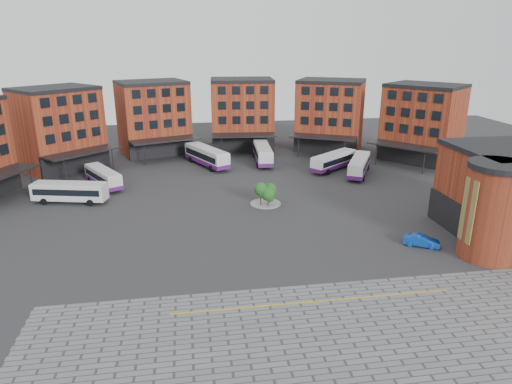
{
  "coord_description": "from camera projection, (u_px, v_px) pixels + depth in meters",
  "views": [
    {
      "loc": [
        -8.78,
        -48.75,
        22.78
      ],
      "look_at": [
        -0.33,
        5.87,
        4.0
      ],
      "focal_mm": 32.0,
      "sensor_mm": 36.0,
      "label": 1
    }
  ],
  "objects": [
    {
      "name": "tree_island",
      "position": [
        267.0,
        193.0,
        64.71
      ],
      "size": [
        4.4,
        4.4,
        3.47
      ],
      "color": "gray",
      "rests_on": "ground"
    },
    {
      "name": "bus_d",
      "position": [
        263.0,
        153.0,
        86.98
      ],
      "size": [
        3.55,
        12.01,
        3.34
      ],
      "rotation": [
        0.0,
        0.0,
        -0.06
      ],
      "color": "silver",
      "rests_on": "ground"
    },
    {
      "name": "blue_car",
      "position": [
        421.0,
        241.0,
        52.28
      ],
      "size": [
        4.17,
        3.18,
        1.32
      ],
      "primitive_type": "imported",
      "rotation": [
        0.0,
        0.0,
        1.06
      ],
      "color": "#0D3FAE",
      "rests_on": "ground"
    },
    {
      "name": "bus_f",
      "position": [
        359.0,
        165.0,
        79.22
      ],
      "size": [
        7.39,
        10.91,
        3.1
      ],
      "rotation": [
        0.0,
        0.0,
        -0.49
      ],
      "color": "white",
      "rests_on": "ground"
    },
    {
      "name": "bus_c",
      "position": [
        207.0,
        156.0,
        84.74
      ],
      "size": [
        7.93,
        12.21,
        3.45
      ],
      "rotation": [
        0.0,
        0.0,
        0.46
      ],
      "color": "silver",
      "rests_on": "ground"
    },
    {
      "name": "yellow_line",
      "position": [
        315.0,
        302.0,
        41.4
      ],
      "size": [
        26.0,
        0.15,
        0.02
      ],
      "primitive_type": "cube",
      "color": "gold",
      "rests_on": "paving_zone"
    },
    {
      "name": "bus_a",
      "position": [
        69.0,
        191.0,
        65.72
      ],
      "size": [
        10.92,
        4.77,
        3.01
      ],
      "rotation": [
        0.0,
        0.0,
        1.34
      ],
      "color": "silver",
      "rests_on": "ground"
    },
    {
      "name": "bus_e",
      "position": [
        334.0,
        161.0,
        82.28
      ],
      "size": [
        10.12,
        8.68,
        3.07
      ],
      "rotation": [
        0.0,
        0.0,
        -0.91
      ],
      "color": "white",
      "rests_on": "ground"
    },
    {
      "name": "paving_zone",
      "position": [
        344.0,
        360.0,
        33.92
      ],
      "size": [
        50.0,
        22.0,
        0.02
      ],
      "primitive_type": "cube",
      "color": "slate",
      "rests_on": "ground"
    },
    {
      "name": "ground",
      "position": [
        266.0,
        239.0,
        54.22
      ],
      "size": [
        160.0,
        160.0,
        0.0
      ],
      "primitive_type": "plane",
      "color": "#28282B",
      "rests_on": "ground"
    },
    {
      "name": "east_building",
      "position": [
        510.0,
        194.0,
        53.81
      ],
      "size": [
        17.4,
        15.4,
        10.6
      ],
      "color": "brown",
      "rests_on": "ground"
    },
    {
      "name": "bus_b",
      "position": [
        103.0,
        177.0,
        73.13
      ],
      "size": [
        7.15,
        10.02,
        2.88
      ],
      "rotation": [
        0.0,
        0.0,
        0.52
      ],
      "color": "silver",
      "rests_on": "ground"
    },
    {
      "name": "main_building",
      "position": [
        207.0,
        123.0,
        86.99
      ],
      "size": [
        94.14,
        42.48,
        14.6
      ],
      "color": "brown",
      "rests_on": "ground"
    }
  ]
}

